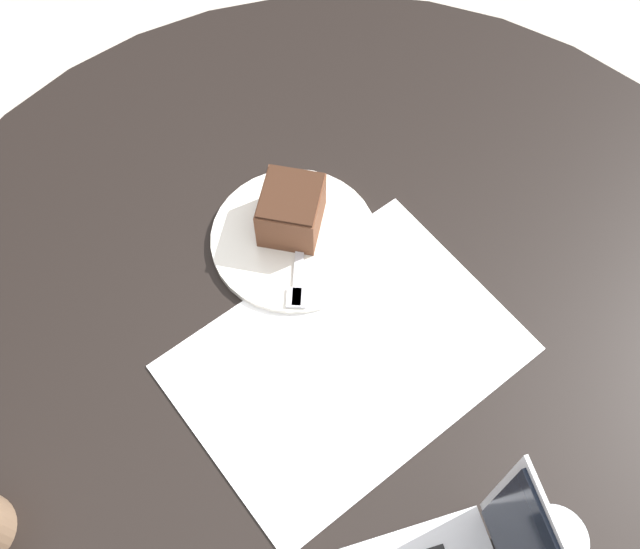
# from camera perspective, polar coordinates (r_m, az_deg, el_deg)

# --- Properties ---
(ground_plane) EXTENTS (12.00, 12.00, 0.00)m
(ground_plane) POSITION_cam_1_polar(r_m,az_deg,el_deg) (1.68, 1.27, -15.33)
(ground_plane) COLOR #B7AD9E
(dining_table) EXTENTS (1.28, 1.28, 0.75)m
(dining_table) POSITION_cam_1_polar(r_m,az_deg,el_deg) (1.07, 1.93, -7.51)
(dining_table) COLOR black
(dining_table) RESTS_ON ground_plane
(paper_document) EXTENTS (0.50, 0.45, 0.00)m
(paper_document) POSITION_cam_1_polar(r_m,az_deg,el_deg) (0.96, 2.06, -6.35)
(paper_document) COLOR white
(paper_document) RESTS_ON dining_table
(plate) EXTENTS (0.23, 0.23, 0.01)m
(plate) POSITION_cam_1_polar(r_m,az_deg,el_deg) (1.03, -1.99, 2.74)
(plate) COLOR silver
(plate) RESTS_ON dining_table
(cake_slice) EXTENTS (0.10, 0.10, 0.07)m
(cake_slice) POSITION_cam_1_polar(r_m,az_deg,el_deg) (1.01, -2.20, 4.96)
(cake_slice) COLOR brown
(cake_slice) RESTS_ON plate
(fork) EXTENTS (0.17, 0.08, 0.00)m
(fork) POSITION_cam_1_polar(r_m,az_deg,el_deg) (1.00, -1.61, 0.93)
(fork) COLOR silver
(fork) RESTS_ON plate
(water_glass) EXTENTS (0.07, 0.07, 0.11)m
(water_glass) POSITION_cam_1_polar(r_m,az_deg,el_deg) (0.87, 16.49, -19.33)
(water_glass) COLOR silver
(water_glass) RESTS_ON dining_table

